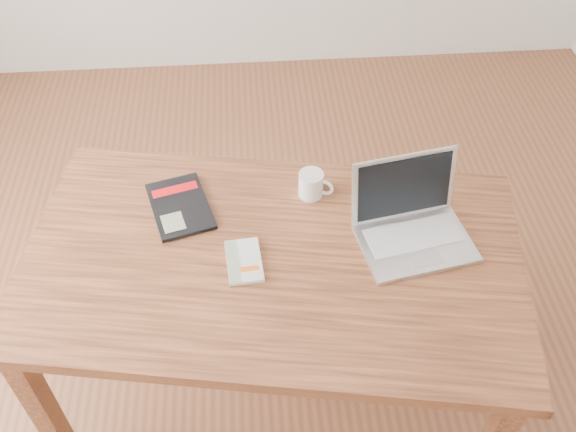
{
  "coord_description": "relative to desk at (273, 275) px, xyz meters",
  "views": [
    {
      "loc": [
        -0.02,
        -1.35,
        2.17
      ],
      "look_at": [
        0.07,
        -0.1,
        0.85
      ],
      "focal_mm": 40.0,
      "sensor_mm": 36.0,
      "label": 1
    }
  ],
  "objects": [
    {
      "name": "room",
      "position": [
        -0.09,
        0.16,
        0.69
      ],
      "size": [
        4.04,
        4.04,
        2.7
      ],
      "color": "brown",
      "rests_on": "ground"
    },
    {
      "name": "desk",
      "position": [
        0.0,
        0.0,
        0.0
      ],
      "size": [
        1.56,
        1.06,
        0.75
      ],
      "rotation": [
        0.0,
        0.0,
        -0.18
      ],
      "color": "#5A301B",
      "rests_on": "ground"
    },
    {
      "name": "white_guidebook",
      "position": [
        -0.08,
        -0.02,
        0.1
      ],
      "size": [
        0.11,
        0.17,
        0.01
      ],
      "rotation": [
        0.0,
        0.0,
        0.08
      ],
      "color": "silver",
      "rests_on": "desk"
    },
    {
      "name": "black_guidebook",
      "position": [
        -0.27,
        0.22,
        0.1
      ],
      "size": [
        0.23,
        0.29,
        0.01
      ],
      "rotation": [
        0.0,
        0.0,
        0.27
      ],
      "color": "black",
      "rests_on": "desk"
    },
    {
      "name": "laptop",
      "position": [
        0.41,
        0.05,
        0.14
      ],
      "size": [
        0.36,
        0.32,
        0.22
      ],
      "rotation": [
        0.0,
        0.0,
        0.19
      ],
      "color": "silver",
      "rests_on": "desk"
    },
    {
      "name": "coffee_mug",
      "position": [
        0.14,
        0.24,
        0.13
      ],
      "size": [
        0.11,
        0.08,
        0.08
      ],
      "rotation": [
        0.0,
        0.0,
        -0.42
      ],
      "color": "white",
      "rests_on": "desk"
    }
  ]
}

